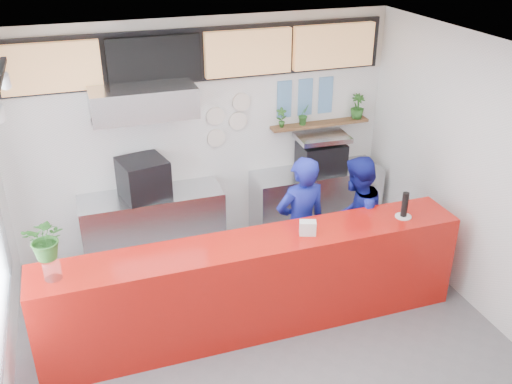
{
  "coord_description": "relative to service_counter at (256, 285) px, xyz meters",
  "views": [
    {
      "loc": [
        -1.6,
        -4.31,
        4.13
      ],
      "look_at": [
        0.1,
        0.7,
        1.5
      ],
      "focal_mm": 40.0,
      "sensor_mm": 36.0,
      "label": 1
    }
  ],
  "objects": [
    {
      "name": "floor",
      "position": [
        0.0,
        -0.4,
        -0.55
      ],
      "size": [
        5.0,
        5.0,
        0.0
      ],
      "primitive_type": "plane",
      "color": "slate",
      "rests_on": "ground"
    },
    {
      "name": "ceiling",
      "position": [
        0.0,
        -0.4,
        2.45
      ],
      "size": [
        5.0,
        5.0,
        0.0
      ],
      "primitive_type": "plane",
      "rotation": [
        3.14,
        0.0,
        0.0
      ],
      "color": "silver"
    },
    {
      "name": "wall_back",
      "position": [
        0.0,
        2.1,
        0.95
      ],
      "size": [
        5.0,
        0.0,
        5.0
      ],
      "primitive_type": "plane",
      "rotation": [
        1.57,
        0.0,
        0.0
      ],
      "color": "white",
      "rests_on": "ground"
    },
    {
      "name": "wall_right",
      "position": [
        2.5,
        -0.4,
        0.95
      ],
      "size": [
        0.0,
        5.0,
        5.0
      ],
      "primitive_type": "plane",
      "rotation": [
        1.57,
        0.0,
        -1.57
      ],
      "color": "white",
      "rests_on": "ground"
    },
    {
      "name": "service_counter",
      "position": [
        0.0,
        0.0,
        0.0
      ],
      "size": [
        4.5,
        0.6,
        1.1
      ],
      "primitive_type": "cube",
      "color": "#B4130C",
      "rests_on": "ground"
    },
    {
      "name": "cream_band",
      "position": [
        0.0,
        2.09,
        2.05
      ],
      "size": [
        5.0,
        0.02,
        0.8
      ],
      "primitive_type": "cube",
      "color": "beige",
      "rests_on": "wall_back"
    },
    {
      "name": "prep_bench",
      "position": [
        -0.8,
        1.8,
        -0.1
      ],
      "size": [
        1.8,
        0.6,
        0.9
      ],
      "primitive_type": "cube",
      "color": "#B2B5BA",
      "rests_on": "ground"
    },
    {
      "name": "panini_oven",
      "position": [
        -0.87,
        1.8,
        0.59
      ],
      "size": [
        0.65,
        0.65,
        0.49
      ],
      "primitive_type": "cube",
      "rotation": [
        0.0,
        0.0,
        0.22
      ],
      "color": "black",
      "rests_on": "prep_bench"
    },
    {
      "name": "extraction_hood",
      "position": [
        -0.8,
        1.75,
        1.6
      ],
      "size": [
        1.2,
        0.7,
        0.35
      ],
      "primitive_type": "cube",
      "color": "#B2B5BA",
      "rests_on": "ceiling"
    },
    {
      "name": "hood_lip",
      "position": [
        -0.8,
        1.75,
        1.4
      ],
      "size": [
        1.2,
        0.69,
        0.31
      ],
      "primitive_type": "cube",
      "rotation": [
        -0.35,
        0.0,
        0.0
      ],
      "color": "#B2B5BA",
      "rests_on": "ceiling"
    },
    {
      "name": "right_bench",
      "position": [
        1.5,
        1.8,
        -0.1
      ],
      "size": [
        1.8,
        0.6,
        0.9
      ],
      "primitive_type": "cube",
      "color": "#B2B5BA",
      "rests_on": "ground"
    },
    {
      "name": "espresso_machine",
      "position": [
        1.55,
        1.8,
        0.55
      ],
      "size": [
        0.61,
        0.44,
        0.39
      ],
      "primitive_type": "cube",
      "rotation": [
        0.0,
        0.0,
        -0.01
      ],
      "color": "black",
      "rests_on": "right_bench"
    },
    {
      "name": "espresso_tray",
      "position": [
        1.55,
        1.8,
        0.83
      ],
      "size": [
        0.72,
        0.51,
        0.06
      ],
      "primitive_type": "cube",
      "rotation": [
        0.0,
        0.0,
        -0.05
      ],
      "color": "#A8ABB0",
      "rests_on": "espresso_machine"
    },
    {
      "name": "herb_shelf",
      "position": [
        1.6,
        2.0,
        0.95
      ],
      "size": [
        1.4,
        0.18,
        0.04
      ],
      "primitive_type": "cube",
      "color": "brown",
      "rests_on": "wall_back"
    },
    {
      "name": "menu_board_far_left",
      "position": [
        -1.75,
        1.98,
        2.0
      ],
      "size": [
        1.1,
        0.1,
        0.55
      ],
      "primitive_type": "cube",
      "color": "tan",
      "rests_on": "wall_back"
    },
    {
      "name": "menu_board_mid_left",
      "position": [
        -0.59,
        1.98,
        2.0
      ],
      "size": [
        1.1,
        0.1,
        0.55
      ],
      "primitive_type": "cube",
      "color": "black",
      "rests_on": "wall_back"
    },
    {
      "name": "menu_board_mid_right",
      "position": [
        0.57,
        1.98,
        2.0
      ],
      "size": [
        1.1,
        0.1,
        0.55
      ],
      "primitive_type": "cube",
      "color": "tan",
      "rests_on": "wall_back"
    },
    {
      "name": "menu_board_far_right",
      "position": [
        1.73,
        1.98,
        2.0
      ],
      "size": [
        1.1,
        0.1,
        0.55
      ],
      "primitive_type": "cube",
      "color": "tan",
      "rests_on": "wall_back"
    },
    {
      "name": "soffit",
      "position": [
        0.0,
        2.06,
        2.0
      ],
      "size": [
        4.8,
        0.04,
        0.65
      ],
      "primitive_type": "cube",
      "color": "black",
      "rests_on": "wall_back"
    },
    {
      "name": "dec_plate_a",
      "position": [
        0.15,
        2.07,
        1.2
      ],
      "size": [
        0.24,
        0.03,
        0.24
      ],
      "primitive_type": "cylinder",
      "rotation": [
        1.57,
        0.0,
        0.0
      ],
      "color": "silver",
      "rests_on": "wall_back"
    },
    {
      "name": "dec_plate_b",
      "position": [
        0.45,
        2.07,
        1.1
      ],
      "size": [
        0.24,
        0.03,
        0.24
      ],
      "primitive_type": "cylinder",
      "rotation": [
        1.57,
        0.0,
        0.0
      ],
      "color": "silver",
      "rests_on": "wall_back"
    },
    {
      "name": "dec_plate_c",
      "position": [
        0.15,
        2.07,
        0.9
      ],
      "size": [
        0.24,
        0.03,
        0.24
      ],
      "primitive_type": "cylinder",
      "rotation": [
        1.57,
        0.0,
        0.0
      ],
      "color": "silver",
      "rests_on": "wall_back"
    },
    {
      "name": "dec_plate_d",
      "position": [
        0.5,
        2.07,
        1.35
      ],
      "size": [
        0.24,
        0.03,
        0.24
      ],
      "primitive_type": "cylinder",
      "rotation": [
        1.57,
        0.0,
        0.0
      ],
      "color": "silver",
      "rests_on": "wall_back"
    },
    {
      "name": "photo_frame_a",
      "position": [
        1.1,
        2.08,
        1.45
      ],
      "size": [
        0.2,
        0.02,
        0.25
      ],
      "primitive_type": "cube",
      "color": "#598CBF",
      "rests_on": "wall_back"
    },
    {
      "name": "photo_frame_b",
      "position": [
        1.4,
        2.08,
        1.45
      ],
      "size": [
        0.2,
        0.02,
        0.25
      ],
      "primitive_type": "cube",
      "color": "#598CBF",
      "rests_on": "wall_back"
    },
    {
      "name": "photo_frame_c",
      "position": [
        1.7,
        2.08,
        1.45
      ],
      "size": [
        0.2,
        0.02,
        0.25
      ],
      "primitive_type": "cube",
      "color": "#598CBF",
      "rests_on": "wall_back"
    },
    {
      "name": "photo_frame_d",
      "position": [
        1.1,
        2.08,
        1.2
      ],
      "size": [
        0.2,
        0.02,
        0.25
      ],
      "primitive_type": "cube",
      "color": "#598CBF",
      "rests_on": "wall_back"
    },
    {
      "name": "photo_frame_e",
      "position": [
        1.4,
        2.08,
        1.2
      ],
      "size": [
        0.2,
        0.02,
        0.25
      ],
      "primitive_type": "cube",
      "color": "#598CBF",
      "rests_on": "wall_back"
    },
    {
      "name": "photo_frame_f",
      "position": [
        1.7,
        2.08,
        1.2
      ],
      "size": [
        0.2,
        0.02,
        0.25
      ],
      "primitive_type": "cube",
      "color": "#598CBF",
      "rests_on": "wall_back"
    },
    {
      "name": "staff_center",
      "position": [
        0.73,
        0.55,
        0.3
      ],
      "size": [
        0.65,
        0.45,
        1.71
      ],
      "primitive_type": "imported",
      "rotation": [
        0.0,
        0.0,
        3.2
      ],
      "color": "navy",
      "rests_on": "ground"
    },
    {
      "name": "staff_right",
      "position": [
        1.42,
        0.52,
        0.25
      ],
      "size": [
        0.99,
        0.96,
        1.61
      ],
      "primitive_type": "imported",
      "rotation": [
        0.0,
        0.0,
        3.81
      ],
      "color": "navy",
      "rests_on": "ground"
    },
    {
      "name": "herb_a",
      "position": [
        1.03,
        2.0,
        1.1
      ],
      "size": [
        0.16,
        0.14,
        0.27
      ],
      "primitive_type": "imported",
      "rotation": [
        0.0,
        0.0,
        -0.31
      ],
      "color": "#2A6021",
      "rests_on": "herb_shelf"
    },
    {
      "name": "herb_b",
      "position": [
        1.35,
        2.0,
        1.11
      ],
      "size": [
        0.19,
        0.17,
        0.28
      ],
      "primitive_type": "imported",
      "rotation": [
        0.0,
        0.0,
        0.37
      ],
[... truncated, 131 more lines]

